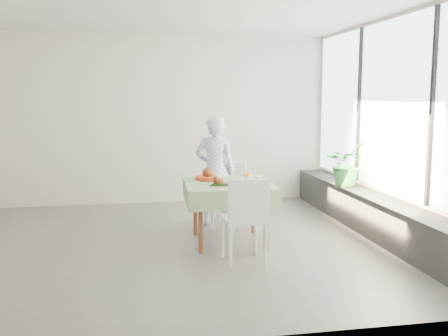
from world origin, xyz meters
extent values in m
plane|color=#5B5956|center=(0.00, 0.00, 0.00)|extent=(6.00, 6.00, 0.00)
plane|color=white|center=(0.00, 0.00, 2.80)|extent=(6.00, 6.00, 0.00)
cube|color=silver|center=(0.00, 2.50, 1.40)|extent=(6.00, 0.02, 2.80)
cube|color=silver|center=(0.00, -2.50, 1.40)|extent=(6.00, 0.02, 2.80)
cube|color=silver|center=(3.00, 0.00, 1.40)|extent=(0.02, 5.00, 2.80)
cube|color=#D1E0F9|center=(2.97, 0.00, 1.65)|extent=(0.01, 4.80, 2.18)
cube|color=black|center=(2.80, 0.00, 0.25)|extent=(0.40, 4.80, 0.50)
cube|color=brown|center=(0.86, -0.05, 0.71)|extent=(0.94, 0.94, 0.04)
cube|color=silver|center=(0.86, -0.05, 0.74)|extent=(1.08, 1.08, 0.01)
cube|color=white|center=(0.99, 0.69, 0.45)|extent=(0.55, 0.55, 0.04)
cube|color=white|center=(1.07, 0.86, 0.67)|extent=(0.40, 0.20, 0.42)
cube|color=white|center=(0.88, -0.79, 0.47)|extent=(0.46, 0.46, 0.04)
cube|color=white|center=(0.88, -0.99, 0.71)|extent=(0.44, 0.06, 0.44)
imported|color=#8AA7DC|center=(0.83, 0.83, 0.76)|extent=(0.64, 0.51, 1.53)
cylinder|color=white|center=(0.72, -0.26, 0.75)|extent=(0.27, 0.27, 0.02)
cylinder|color=#1A4B12|center=(0.69, -0.26, 0.76)|extent=(0.15, 0.15, 0.02)
ellipsoid|color=brown|center=(0.69, -0.26, 0.81)|extent=(0.13, 0.12, 0.10)
ellipsoid|color=white|center=(0.69, -0.26, 0.85)|extent=(0.09, 0.09, 0.06)
cylinder|color=#AA1011|center=(0.81, -0.27, 0.77)|extent=(0.05, 0.05, 0.02)
cylinder|color=white|center=(1.08, -0.05, 0.81)|extent=(0.10, 0.10, 0.14)
cylinder|color=orange|center=(1.08, -0.05, 0.80)|extent=(0.09, 0.09, 0.10)
cylinder|color=white|center=(1.08, -0.05, 0.89)|extent=(0.10, 0.10, 0.01)
cylinder|color=gold|center=(1.09, -0.05, 0.94)|extent=(0.01, 0.04, 0.19)
cylinder|color=white|center=(1.18, -0.18, 0.80)|extent=(0.08, 0.08, 0.11)
cylinder|color=#F3ECCC|center=(1.18, -0.18, 0.79)|extent=(0.07, 0.07, 0.08)
cylinder|color=white|center=(1.18, -0.18, 0.86)|extent=(0.08, 0.08, 0.01)
cylinder|color=gold|center=(1.19, -0.18, 0.90)|extent=(0.01, 0.03, 0.16)
cylinder|color=#BB3913|center=(0.64, 0.20, 0.77)|extent=(0.31, 0.31, 0.05)
cylinder|color=white|center=(0.64, 0.20, 0.78)|extent=(0.26, 0.26, 0.02)
ellipsoid|color=brown|center=(0.64, 0.20, 0.83)|extent=(0.14, 0.13, 0.12)
imported|color=#2C8431|center=(2.73, 0.80, 0.82)|extent=(0.76, 0.76, 0.64)
camera|label=1|loc=(-0.26, -5.88, 1.76)|focal=40.00mm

